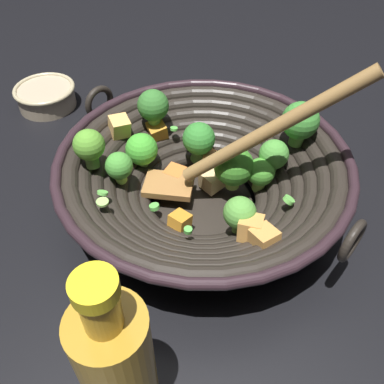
% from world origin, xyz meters
% --- Properties ---
extents(ground_plane, '(4.00, 4.00, 0.00)m').
position_xyz_m(ground_plane, '(0.00, 0.00, 0.00)').
color(ground_plane, black).
extents(wok, '(0.44, 0.40, 0.24)m').
position_xyz_m(wok, '(0.00, -0.00, 0.06)').
color(wok, black).
rests_on(wok, ground).
extents(cooking_oil_bottle, '(0.07, 0.07, 0.22)m').
position_xyz_m(cooking_oil_bottle, '(-0.06, 0.28, 0.09)').
color(cooking_oil_bottle, '#AD7F23').
rests_on(cooking_oil_bottle, ground).
extents(prep_bowl, '(0.11, 0.11, 0.04)m').
position_xyz_m(prep_bowl, '(0.38, -0.09, 0.02)').
color(prep_bowl, tan).
rests_on(prep_bowl, ground).
extents(garlic_bulb, '(0.04, 0.04, 0.04)m').
position_xyz_m(garlic_bulb, '(-0.04, -0.27, 0.02)').
color(garlic_bulb, silver).
rests_on(garlic_bulb, ground).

